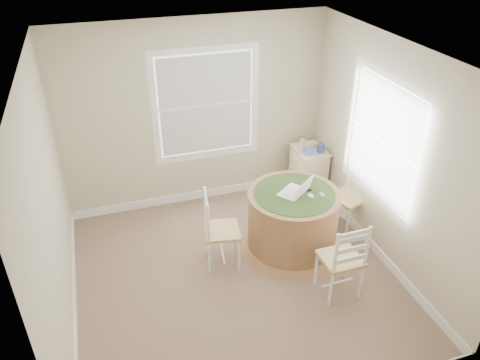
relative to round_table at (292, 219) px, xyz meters
name	(u,v)px	position (x,y,z in m)	size (l,w,h in m)	color
room	(246,172)	(-0.67, -0.17, 0.86)	(3.64, 3.64, 2.64)	#896D57
round_table	(292,219)	(0.00, 0.00, 0.00)	(1.30, 1.30, 0.80)	olive
chair_left	(222,230)	(-0.90, -0.01, 0.04)	(0.42, 0.40, 0.95)	white
chair_near	(341,258)	(0.18, -0.88, 0.04)	(0.42, 0.40, 0.95)	white
chair_right	(348,197)	(0.86, 0.17, 0.04)	(0.42, 0.40, 0.95)	white
laptop	(296,191)	(0.01, 0.00, 0.40)	(0.46, 0.45, 0.24)	white
mouse	(311,196)	(0.16, -0.12, 0.37)	(0.06, 0.10, 0.03)	white
phone	(322,195)	(0.30, -0.12, 0.36)	(0.04, 0.09, 0.02)	#B7BABF
keys	(308,190)	(0.19, 0.02, 0.37)	(0.06, 0.05, 0.03)	black
corner_chest	(308,172)	(0.72, 1.10, -0.06)	(0.42, 0.56, 0.74)	#F3E9B6
tissue_box	(309,150)	(0.65, 0.98, 0.35)	(0.12, 0.12, 0.10)	#5171BB
box_yellow	(310,145)	(0.75, 1.15, 0.33)	(0.15, 0.10, 0.06)	#D7C44C
box_blue	(320,148)	(0.82, 0.98, 0.36)	(0.08, 0.08, 0.12)	#2E458C
cup_cream	(303,142)	(0.68, 1.25, 0.35)	(0.07, 0.07, 0.09)	beige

